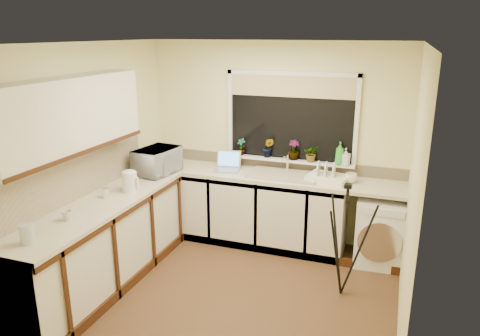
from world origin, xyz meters
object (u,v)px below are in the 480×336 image
Objects in this scene: laptop at (228,165)px; soap_bottle_green at (340,153)px; glass_jug at (27,234)px; soap_bottle_clear at (346,157)px; plant_c at (294,150)px; steel_jar at (106,193)px; plant_b at (268,148)px; cup_left at (67,216)px; plant_a at (241,147)px; cup_back at (351,178)px; plant_d at (312,153)px; tripod at (344,241)px; microwave at (157,161)px; kettle at (130,182)px; washing_machine at (381,230)px; dish_rack at (328,178)px.

laptop is 1.36m from soap_bottle_green.
soap_bottle_clear is at bearing 50.42° from glass_jug.
plant_c is (0.78, 0.19, 0.21)m from laptop.
laptop reaches higher than steel_jar.
plant_b is 2.52m from cup_left.
laptop is 0.29m from plant_a.
cup_back is at bearing 47.15° from glass_jug.
soap_bottle_clear is at bearing -1.41° from plant_b.
soap_bottle_green is (0.55, -0.03, 0.01)m from plant_c.
plant_d is (1.01, 0.17, 0.19)m from laptop.
microwave reaches higher than tripod.
glass_jug is at bearing -114.99° from plant_b.
soap_bottle_green is at bearing 132.86° from cup_back.
plant_c is (1.56, 2.66, 0.19)m from glass_jug.
plant_c is 0.22m from plant_d.
plant_c is at bearing 0.06° from plant_b.
soap_bottle_green is at bearing 51.25° from glass_jug.
kettle is 0.87m from cup_left.
plant_a is at bearing 168.94° from washing_machine.
plant_a is 1.29m from soap_bottle_clear.
steel_jar is at bearing -121.25° from plant_a.
plant_b reaches higher than kettle.
plant_c is at bearing -60.17° from microwave.
glass_jug is 0.80× the size of plant_d.
washing_machine is 2.73m from microwave.
plant_c is at bearing 163.83° from cup_back.
washing_machine is 3.83× the size of plant_d.
plant_c is (1.52, 0.63, 0.12)m from microwave.
tripod is 1.46m from plant_c.
plant_a reaches higher than kettle.
glass_jug is 1.19× the size of cup_back.
plant_b is (-1.10, 1.08, 0.59)m from tripod.
microwave reaches higher than cup_back.
soap_bottle_green is (2.03, 1.27, 0.18)m from kettle.
cup_back is (0.26, 0.02, 0.02)m from dish_rack.
washing_machine is 1.64m from plant_b.
tripod is 1.33m from plant_d.
cup_back is (-0.38, 0.05, 0.56)m from washing_machine.
soap_bottle_clear is (0.62, -0.02, -0.02)m from plant_c.
dish_rack is (1.24, -0.04, -0.03)m from laptop.
kettle reaches higher than steel_jar.
glass_jug is 1.64× the size of steel_jar.
kettle is at bearing -138.53° from plant_c.
microwave is 2.04× the size of soap_bottle_green.
dish_rack is 1.84× the size of plant_c.
plant_b is at bearing 166.64° from washing_machine.
kettle is 0.28m from steel_jar.
steel_jar is 2.03m from plant_b.
plant_d is at bearing 49.94° from cup_left.
soap_bottle_clear is at bearing 91.36° from tripod.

